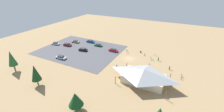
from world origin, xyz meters
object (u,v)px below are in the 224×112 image
trash_bin (141,52)px  bicycle_blue_lone_east (144,55)px  bicycle_teal_back_row (182,76)px  bike_pavilion (144,75)px  car_white_by_curb (56,43)px  bicycle_purple_yard_right (152,60)px  car_silver_end_stall (61,57)px  bicycle_green_mid_cluster (151,58)px  car_black_aisle_side (83,49)px  bicycle_silver_edge_north (155,55)px  visitor_crossing_yard (117,66)px  pine_center (35,73)px  car_green_second_row (98,45)px  pine_mideast (11,58)px  bicycle_yellow_front_row (149,65)px  visitor_near_lot (158,59)px  bicycle_orange_near_sign (128,52)px  visitor_by_pavilion (170,68)px  lot_sign (127,51)px  bicycle_black_edge_south (181,78)px  car_red_back_corner (113,50)px  car_maroon_inner_stall (67,45)px  car_blue_near_entry (90,41)px  pine_west (75,99)px

trash_bin → bicycle_blue_lone_east: size_ratio=0.56×
bicycle_teal_back_row → bike_pavilion: bearing=38.8°
bike_pavilion → car_white_by_curb: bike_pavilion is taller
bicycle_purple_yard_right → car_silver_end_stall: (37.06, 16.62, 0.41)m
bicycle_green_mid_cluster → car_black_aisle_side: bearing=12.3°
bicycle_silver_edge_north → visitor_crossing_yard: bearing=57.9°
pine_center → car_white_by_curb: (22.15, -29.06, -4.05)m
bicycle_purple_yard_right → car_white_by_curb: (52.11, 5.27, 0.35)m
bicycle_teal_back_row → car_green_second_row: 43.77m
pine_mideast → car_black_aisle_side: pine_mideast is taller
bicycle_yellow_front_row → bicycle_purple_yard_right: size_ratio=0.79×
visitor_crossing_yard → bicycle_teal_back_row: bearing=-167.8°
car_black_aisle_side → visitor_near_lot: 36.30m
bike_pavilion → bicycle_green_mid_cluster: 19.07m
trash_bin → bicycle_teal_back_row: bearing=145.3°
bicycle_purple_yard_right → car_black_aisle_side: bearing=8.8°
bicycle_purple_yard_right → pine_center: bearing=48.9°
visitor_crossing_yard → visitor_near_lot: visitor_near_lot is taller
trash_bin → bicycle_orange_near_sign: (5.52, 3.02, -0.07)m
bicycle_green_mid_cluster → car_black_aisle_side: 33.04m
bicycle_orange_near_sign → bicycle_teal_back_row: 27.10m
car_green_second_row → visitor_by_pavilion: 38.40m
visitor_near_lot → car_green_second_row: bearing=-4.0°
lot_sign → bicycle_black_edge_south: size_ratio=1.28×
lot_sign → pine_center: 39.86m
bicycle_purple_yard_right → car_black_aisle_side: (33.51, 5.17, 0.40)m
bicycle_blue_lone_east → car_black_aisle_side: 30.25m
lot_sign → visitor_crossing_yard: lot_sign is taller
bike_pavilion → car_green_second_row: bearing=-33.8°
bicycle_black_edge_south → bicycle_purple_yard_right: 15.43m
trash_bin → bicycle_blue_lone_east: (-2.59, 2.42, -0.08)m
bicycle_yellow_front_row → bicycle_silver_edge_north: (-0.21, -9.98, 0.00)m
car_red_back_corner → bicycle_yellow_front_row: bearing=163.8°
bicycle_black_edge_south → car_maroon_inner_stall: 57.70m
car_blue_near_entry → visitor_by_pavilion: (-44.45, 10.56, 0.15)m
pine_west → bicycle_blue_lone_east: pine_west is taller
bicycle_yellow_front_row → car_maroon_inner_stall: (44.96, -0.91, 0.39)m
pine_center → car_maroon_inner_stall: bearing=-63.6°
trash_bin → bicycle_orange_near_sign: size_ratio=0.63×
trash_bin → pine_west: pine_west is taller
bicycle_black_edge_south → bicycle_teal_back_row: size_ratio=1.07×
bicycle_yellow_front_row → lot_sign: bearing=-25.8°
bicycle_green_mid_cluster → car_green_second_row: 28.81m
bicycle_black_edge_south → car_white_by_curb: bearing=-3.6°
car_black_aisle_side → car_blue_near_entry: 11.86m
lot_sign → bicycle_yellow_front_row: bearing=154.2°
car_maroon_inner_stall → car_black_aisle_side: 11.72m
car_silver_end_stall → bicycle_silver_edge_north: bearing=-149.3°
car_blue_near_entry → car_green_second_row: bearing=159.0°
car_black_aisle_side → lot_sign: bearing=-162.3°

